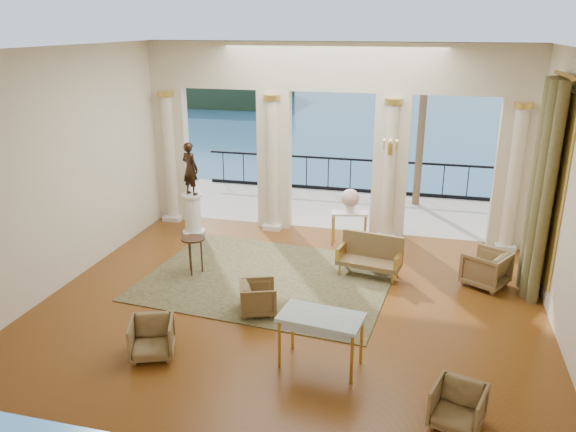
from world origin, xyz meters
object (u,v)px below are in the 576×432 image
(armchair_a, at_px, (152,336))
(armchair_d, at_px, (258,296))
(side_table, at_px, (193,243))
(game_table, at_px, (321,321))
(statue, at_px, (190,169))
(armchair_b, at_px, (458,405))
(settee, at_px, (370,255))
(armchair_c, at_px, (486,267))
(console_table, at_px, (349,218))
(pedestal, at_px, (193,215))

(armchair_a, height_order, armchair_d, armchair_a)
(armchair_a, xyz_separation_m, side_table, (-0.57, 2.96, 0.34))
(armchair_d, relative_size, side_table, 0.81)
(game_table, xyz_separation_m, statue, (-4.09, 4.74, 0.89))
(armchair_b, distance_m, side_table, 6.17)
(settee, bearing_deg, armchair_b, -60.17)
(armchair_b, relative_size, settee, 0.47)
(armchair_b, height_order, armchair_c, armchair_c)
(side_table, bearing_deg, armchair_c, 8.82)
(game_table, relative_size, side_table, 1.64)
(armchair_c, distance_m, armchair_d, 4.52)
(settee, distance_m, console_table, 1.68)
(armchair_a, distance_m, armchair_c, 6.44)
(game_table, height_order, console_table, game_table)
(statue, height_order, side_table, statue)
(armchair_a, distance_m, side_table, 3.04)
(statue, xyz_separation_m, side_table, (0.96, -2.16, -0.96))
(armchair_b, xyz_separation_m, statue, (-6.04, 5.65, 1.32))
(armchair_b, distance_m, console_table, 6.27)
(armchair_d, relative_size, game_table, 0.49)
(armchair_c, height_order, console_table, console_table)
(pedestal, relative_size, side_table, 1.28)
(armchair_a, distance_m, settee, 4.80)
(pedestal, bearing_deg, statue, 0.00)
(statue, bearing_deg, settee, -173.97)
(game_table, height_order, side_table, game_table)
(statue, distance_m, console_table, 3.92)
(armchair_d, xyz_separation_m, settee, (1.74, 2.10, 0.10))
(armchair_c, bearing_deg, console_table, -86.65)
(armchair_a, height_order, armchair_c, armchair_c)
(armchair_a, xyz_separation_m, console_table, (2.26, 5.33, 0.32))
(armchair_d, xyz_separation_m, console_table, (1.08, 3.63, 0.34))
(armchair_c, xyz_separation_m, console_table, (-2.90, 1.48, 0.27))
(statue, bearing_deg, armchair_b, 159.45)
(armchair_b, height_order, statue, statue)
(armchair_b, distance_m, statue, 8.37)
(armchair_c, height_order, game_table, game_table)
(armchair_b, bearing_deg, pedestal, 153.87)
(armchair_c, bearing_deg, statue, -70.42)
(armchair_b, bearing_deg, settee, 127.11)
(armchair_a, distance_m, armchair_b, 4.54)
(armchair_a, height_order, settee, settee)
(console_table, bearing_deg, armchair_b, -81.50)
(armchair_a, bearing_deg, side_table, 79.95)
(armchair_d, xyz_separation_m, side_table, (-1.76, 1.26, 0.36))
(armchair_b, relative_size, console_table, 0.72)
(armchair_d, height_order, side_table, side_table)
(console_table, bearing_deg, settee, -79.16)
(armchair_a, height_order, statue, statue)
(armchair_d, distance_m, game_table, 1.95)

